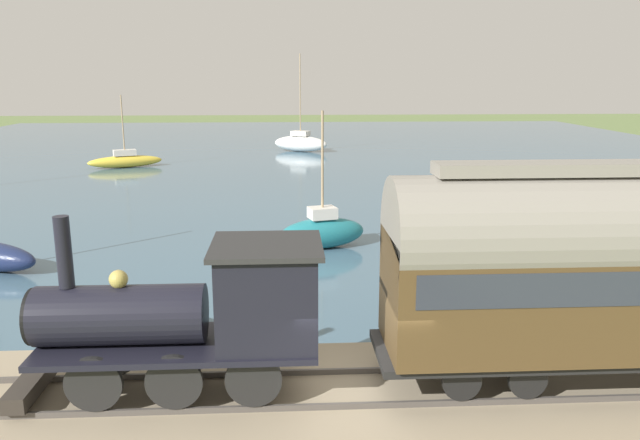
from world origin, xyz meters
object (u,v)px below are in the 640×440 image
object	(u,v)px
steam_locomotive	(200,310)
rowboat_mid_harbor	(171,317)
sailboat_white	(301,143)
rowboat_far_out	(578,323)
sailboat_teal	(322,231)
sailboat_yellow	(125,161)
passenger_coach	(637,263)

from	to	relation	value
steam_locomotive	rowboat_mid_harbor	xyz separation A→B (m)	(5.16, 1.57, -2.18)
sailboat_white	rowboat_far_out	world-z (taller)	sailboat_white
steam_locomotive	rowboat_far_out	bearing A→B (deg)	-67.65
sailboat_teal	sailboat_yellow	xyz separation A→B (m)	(23.43, 13.53, -0.16)
sailboat_white	rowboat_far_out	bearing A→B (deg)	-143.76
passenger_coach	sailboat_yellow	distance (m)	40.94
steam_locomotive	rowboat_far_out	distance (m)	10.59
passenger_coach	sailboat_white	distance (m)	45.95
passenger_coach	sailboat_yellow	xyz separation A→B (m)	(36.16, 19.03, -2.63)
steam_locomotive	passenger_coach	distance (m)	8.68
sailboat_teal	sailboat_yellow	distance (m)	27.06
passenger_coach	sailboat_yellow	world-z (taller)	sailboat_yellow
rowboat_far_out	rowboat_mid_harbor	world-z (taller)	rowboat_far_out
passenger_coach	rowboat_mid_harbor	distance (m)	11.83
passenger_coach	rowboat_far_out	world-z (taller)	passenger_coach
sailboat_teal	steam_locomotive	bearing A→B (deg)	150.41
steam_locomotive	sailboat_teal	size ratio (longest dim) A/B	1.09
sailboat_white	sailboat_yellow	size ratio (longest dim) A/B	1.58
sailboat_white	rowboat_mid_harbor	world-z (taller)	sailboat_white
steam_locomotive	sailboat_teal	world-z (taller)	sailboat_teal
sailboat_teal	sailboat_yellow	size ratio (longest dim) A/B	1.00
passenger_coach	sailboat_white	size ratio (longest dim) A/B	1.19
steam_locomotive	rowboat_mid_harbor	size ratio (longest dim) A/B	2.47
steam_locomotive	rowboat_far_out	xyz separation A→B (m)	(3.94, -9.59, -2.14)
steam_locomotive	sailboat_yellow	bearing A→B (deg)	16.02
passenger_coach	sailboat_white	xyz separation A→B (m)	(45.56, 5.52, -2.37)
sailboat_teal	rowboat_far_out	size ratio (longest dim) A/B	1.91
sailboat_teal	sailboat_white	bearing A→B (deg)	-15.65
sailboat_teal	rowboat_far_out	distance (m)	10.90
steam_locomotive	sailboat_white	world-z (taller)	sailboat_white
steam_locomotive	sailboat_yellow	size ratio (longest dim) A/B	1.09
sailboat_white	sailboat_teal	bearing A→B (deg)	-152.55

